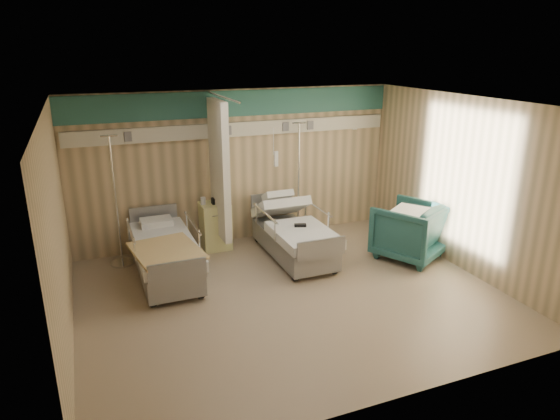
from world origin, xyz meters
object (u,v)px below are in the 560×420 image
Objects in this scene: bed_left at (166,259)px; visitor_armchair at (409,231)px; bedside_cabinet at (215,226)px; iv_stand_left at (120,239)px; iv_stand_right at (298,213)px; bed_right at (294,240)px.

visitor_armchair is at bearing -10.49° from bed_left.
visitor_armchair reaches higher than bed_left.
bedside_cabinet is 0.39× the size of iv_stand_left.
bedside_cabinet is at bearing 3.37° from iv_stand_left.
visitor_armchair is (4.05, -0.75, 0.17)m from bed_left.
iv_stand_right is at bearing 1.30° from bedside_cabinet.
bedside_cabinet is at bearing 141.95° from bed_right.
iv_stand_left is at bearing -176.63° from bedside_cabinet.
iv_stand_left is at bearing -46.62° from visitor_armchair.
visitor_armchair is 2.16m from iv_stand_right.
bedside_cabinet is 3.42m from visitor_armchair.
iv_stand_left is (-0.61, 0.80, 0.14)m from bed_left.
iv_stand_right is 3.31m from iv_stand_left.
visitor_armchair reaches higher than bedside_cabinet.
iv_stand_left is at bearing 127.32° from bed_left.
bed_left is at bearing -52.68° from iv_stand_left.
iv_stand_right is (2.70, 0.94, 0.14)m from bed_left.
bed_left is 0.98× the size of iv_stand_right.
iv_stand_right reaches higher than bed_right.
bed_right is at bearing 0.00° from bed_left.
bedside_cabinet reaches higher than bed_right.
iv_stand_right is (1.65, 0.04, 0.03)m from bedside_cabinet.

